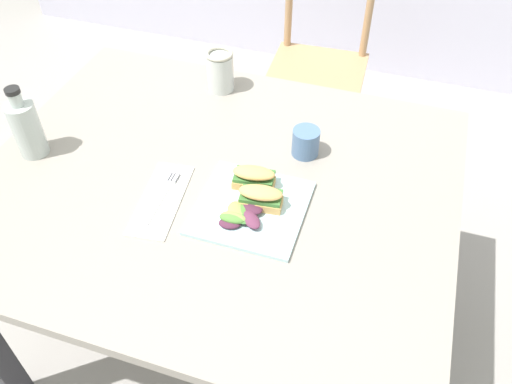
{
  "coord_description": "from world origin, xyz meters",
  "views": [
    {
      "loc": [
        0.49,
        -0.77,
        1.67
      ],
      "look_at": [
        0.21,
        0.09,
        0.76
      ],
      "focal_mm": 37.07,
      "sensor_mm": 36.0,
      "label": 1
    }
  ],
  "objects_px": {
    "cup_extra_side": "(306,142)",
    "sandwich_half_back": "(254,177)",
    "fork_on_napkin": "(164,194)",
    "mason_jar_iced_tea": "(220,73)",
    "chair_wooden_far": "(318,66)",
    "bottle_cold_brew": "(28,131)",
    "plate_lunch": "(251,208)",
    "sandwich_half_front": "(261,197)",
    "dining_table": "(217,212)"
  },
  "relations": [
    {
      "from": "cup_extra_side",
      "to": "sandwich_half_back",
      "type": "bearing_deg",
      "value": -117.22
    },
    {
      "from": "fork_on_napkin",
      "to": "cup_extra_side",
      "type": "relative_size",
      "value": 2.44
    },
    {
      "from": "fork_on_napkin",
      "to": "cup_extra_side",
      "type": "xyz_separation_m",
      "value": [
        0.29,
        0.26,
        0.03
      ]
    },
    {
      "from": "sandwich_half_back",
      "to": "mason_jar_iced_tea",
      "type": "distance_m",
      "value": 0.45
    },
    {
      "from": "fork_on_napkin",
      "to": "cup_extra_side",
      "type": "height_order",
      "value": "cup_extra_side"
    },
    {
      "from": "chair_wooden_far",
      "to": "bottle_cold_brew",
      "type": "distance_m",
      "value": 1.3
    },
    {
      "from": "plate_lunch",
      "to": "sandwich_half_front",
      "type": "distance_m",
      "value": 0.04
    },
    {
      "from": "sandwich_half_front",
      "to": "mason_jar_iced_tea",
      "type": "height_order",
      "value": "mason_jar_iced_tea"
    },
    {
      "from": "chair_wooden_far",
      "to": "sandwich_half_back",
      "type": "distance_m",
      "value": 1.13
    },
    {
      "from": "chair_wooden_far",
      "to": "plate_lunch",
      "type": "distance_m",
      "value": 1.19
    },
    {
      "from": "sandwich_half_front",
      "to": "mason_jar_iced_tea",
      "type": "relative_size",
      "value": 0.87
    },
    {
      "from": "dining_table",
      "to": "fork_on_napkin",
      "type": "relative_size",
      "value": 6.52
    },
    {
      "from": "sandwich_half_front",
      "to": "sandwich_half_back",
      "type": "height_order",
      "value": "same"
    },
    {
      "from": "dining_table",
      "to": "mason_jar_iced_tea",
      "type": "bearing_deg",
      "value": 108.65
    },
    {
      "from": "plate_lunch",
      "to": "bottle_cold_brew",
      "type": "bearing_deg",
      "value": 178.28
    },
    {
      "from": "sandwich_half_back",
      "to": "mason_jar_iced_tea",
      "type": "height_order",
      "value": "mason_jar_iced_tea"
    },
    {
      "from": "plate_lunch",
      "to": "sandwich_half_front",
      "type": "bearing_deg",
      "value": 26.03
    },
    {
      "from": "mason_jar_iced_tea",
      "to": "chair_wooden_far",
      "type": "bearing_deg",
      "value": 76.12
    },
    {
      "from": "sandwich_half_front",
      "to": "sandwich_half_back",
      "type": "distance_m",
      "value": 0.07
    },
    {
      "from": "fork_on_napkin",
      "to": "chair_wooden_far",
      "type": "bearing_deg",
      "value": 83.22
    },
    {
      "from": "bottle_cold_brew",
      "to": "sandwich_half_back",
      "type": "bearing_deg",
      "value": 4.84
    },
    {
      "from": "dining_table",
      "to": "plate_lunch",
      "type": "height_order",
      "value": "plate_lunch"
    },
    {
      "from": "mason_jar_iced_tea",
      "to": "sandwich_half_front",
      "type": "bearing_deg",
      "value": -58.56
    },
    {
      "from": "chair_wooden_far",
      "to": "cup_extra_side",
      "type": "xyz_separation_m",
      "value": [
        0.15,
        -0.91,
        0.33
      ]
    },
    {
      "from": "dining_table",
      "to": "mason_jar_iced_tea",
      "type": "xyz_separation_m",
      "value": [
        -0.13,
        0.39,
        0.17
      ]
    },
    {
      "from": "dining_table",
      "to": "sandwich_half_front",
      "type": "relative_size",
      "value": 10.95
    },
    {
      "from": "dining_table",
      "to": "bottle_cold_brew",
      "type": "relative_size",
      "value": 5.97
    },
    {
      "from": "plate_lunch",
      "to": "fork_on_napkin",
      "type": "xyz_separation_m",
      "value": [
        -0.22,
        -0.02,
        0.0
      ]
    },
    {
      "from": "bottle_cold_brew",
      "to": "cup_extra_side",
      "type": "height_order",
      "value": "bottle_cold_brew"
    },
    {
      "from": "sandwich_half_back",
      "to": "bottle_cold_brew",
      "type": "height_order",
      "value": "bottle_cold_brew"
    },
    {
      "from": "plate_lunch",
      "to": "mason_jar_iced_tea",
      "type": "bearing_deg",
      "value": 118.84
    },
    {
      "from": "cup_extra_side",
      "to": "plate_lunch",
      "type": "bearing_deg",
      "value": -106.76
    },
    {
      "from": "plate_lunch",
      "to": "sandwich_half_back",
      "type": "distance_m",
      "value": 0.08
    },
    {
      "from": "plate_lunch",
      "to": "sandwich_half_front",
      "type": "xyz_separation_m",
      "value": [
        0.02,
        0.01,
        0.03
      ]
    },
    {
      "from": "dining_table",
      "to": "sandwich_half_back",
      "type": "xyz_separation_m",
      "value": [
        0.1,
        0.0,
        0.16
      ]
    },
    {
      "from": "sandwich_half_back",
      "to": "bottle_cold_brew",
      "type": "relative_size",
      "value": 0.54
    },
    {
      "from": "chair_wooden_far",
      "to": "cup_extra_side",
      "type": "distance_m",
      "value": 0.98
    },
    {
      "from": "chair_wooden_far",
      "to": "bottle_cold_brew",
      "type": "height_order",
      "value": "bottle_cold_brew"
    },
    {
      "from": "fork_on_napkin",
      "to": "plate_lunch",
      "type": "bearing_deg",
      "value": 5.87
    },
    {
      "from": "chair_wooden_far",
      "to": "dining_table",
      "type": "bearing_deg",
      "value": -92.03
    },
    {
      "from": "mason_jar_iced_tea",
      "to": "dining_table",
      "type": "bearing_deg",
      "value": -71.35
    },
    {
      "from": "sandwich_half_front",
      "to": "fork_on_napkin",
      "type": "bearing_deg",
      "value": -172.2
    },
    {
      "from": "dining_table",
      "to": "mason_jar_iced_tea",
      "type": "distance_m",
      "value": 0.45
    },
    {
      "from": "chair_wooden_far",
      "to": "mason_jar_iced_tea",
      "type": "distance_m",
      "value": 0.79
    },
    {
      "from": "chair_wooden_far",
      "to": "bottle_cold_brew",
      "type": "relative_size",
      "value": 4.29
    },
    {
      "from": "dining_table",
      "to": "sandwich_half_front",
      "type": "xyz_separation_m",
      "value": [
        0.14,
        -0.05,
        0.16
      ]
    },
    {
      "from": "dining_table",
      "to": "fork_on_napkin",
      "type": "bearing_deg",
      "value": -138.98
    },
    {
      "from": "cup_extra_side",
      "to": "dining_table",
      "type": "bearing_deg",
      "value": -137.45
    },
    {
      "from": "sandwich_half_front",
      "to": "bottle_cold_brew",
      "type": "bearing_deg",
      "value": 179.27
    },
    {
      "from": "cup_extra_side",
      "to": "bottle_cold_brew",
      "type": "bearing_deg",
      "value": -162.2
    }
  ]
}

